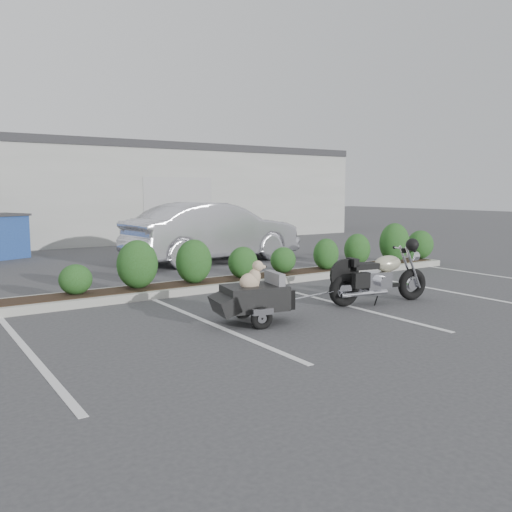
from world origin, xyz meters
TOP-DOWN VIEW (x-y plane):
  - ground at (0.00, 0.00)m, footprint 90.00×90.00m
  - planter_kerb at (1.00, 2.20)m, footprint 12.00×1.00m
  - building at (0.00, 17.00)m, footprint 26.00×10.00m
  - motorcycle at (1.86, -0.90)m, footprint 2.11×0.88m
  - pet_trailer at (-0.92, -0.88)m, footprint 1.71×0.98m
  - sedan at (2.23, 6.00)m, footprint 5.40×2.29m

SIDE VIEW (x-z plane):
  - ground at x=0.00m, z-range 0.00..0.00m
  - planter_kerb at x=1.00m, z-range 0.00..0.15m
  - pet_trailer at x=-0.92m, z-range -0.08..0.93m
  - motorcycle at x=1.86m, z-range -0.12..1.10m
  - sedan at x=2.23m, z-range 0.00..1.73m
  - building at x=0.00m, z-range 0.00..4.00m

